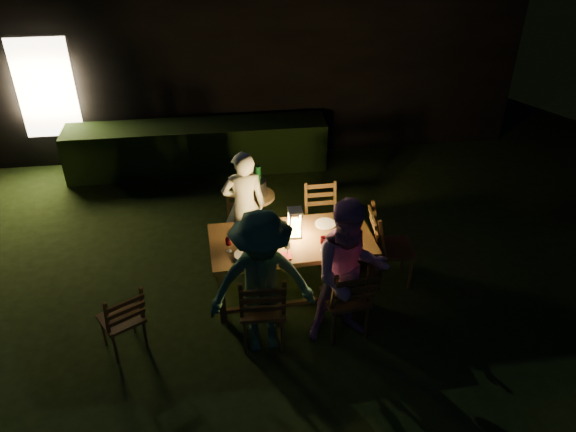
{
  "coord_description": "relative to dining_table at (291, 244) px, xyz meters",
  "views": [
    {
      "loc": [
        -0.11,
        -4.75,
        4.43
      ],
      "look_at": [
        0.6,
        0.68,
        0.92
      ],
      "focal_mm": 35.0,
      "sensor_mm": 36.0,
      "label": 1
    }
  ],
  "objects": [
    {
      "name": "side_table",
      "position": [
        -0.32,
        1.16,
        -0.08
      ],
      "size": [
        0.52,
        0.52,
        0.69
      ],
      "color": "olive",
      "rests_on": "ground"
    },
    {
      "name": "plate_near_right",
      "position": [
        0.46,
        -0.2,
        0.08
      ],
      "size": [
        0.25,
        0.25,
        0.01
      ],
      "primitive_type": "cylinder",
      "color": "white",
      "rests_on": "dining_table"
    },
    {
      "name": "chair_far_left",
      "position": [
        -0.49,
        0.75,
        -0.42
      ],
      "size": [
        0.44,
        0.47,
        0.91
      ],
      "rotation": [
        0.0,
        0.0,
        3.23
      ],
      "color": "#53391B",
      "rests_on": "ground"
    },
    {
      "name": "napkin_right",
      "position": [
        0.56,
        -0.27,
        0.08
      ],
      "size": [
        0.18,
        0.14,
        0.01
      ],
      "primitive_type": "cube",
      "color": "red",
      "rests_on": "dining_table"
    },
    {
      "name": "wineglass_a",
      "position": [
        -0.31,
        0.27,
        0.16
      ],
      "size": [
        0.06,
        0.06,
        0.18
      ],
      "primitive_type": null,
      "color": "#59070F",
      "rests_on": "dining_table"
    },
    {
      "name": "wineglass_b",
      "position": [
        -0.71,
        -0.15,
        0.16
      ],
      "size": [
        0.06,
        0.06,
        0.18
      ],
      "primitive_type": null,
      "color": "#59070F",
      "rests_on": "dining_table"
    },
    {
      "name": "chair_spare",
      "position": [
        -1.86,
        -0.71,
        -0.42
      ],
      "size": [
        0.57,
        0.58,
        0.91
      ],
      "rotation": [
        0.0,
        0.0,
        0.52
      ],
      "color": "#53391B",
      "rests_on": "ground"
    },
    {
      "name": "chair_near_left",
      "position": [
        -0.41,
        -0.79,
        -0.38
      ],
      "size": [
        0.48,
        0.52,
        1.05
      ],
      "rotation": [
        0.0,
        0.0,
        -0.03
      ],
      "color": "#53391B",
      "rests_on": "ground"
    },
    {
      "name": "napkin_left",
      "position": [
        -0.13,
        -0.33,
        0.08
      ],
      "size": [
        0.18,
        0.14,
        0.01
      ],
      "primitive_type": "cube",
      "color": "red",
      "rests_on": "dining_table"
    },
    {
      "name": "lantern",
      "position": [
        0.05,
        0.05,
        0.23
      ],
      "size": [
        0.16,
        0.16,
        0.35
      ],
      "color": "white",
      "rests_on": "dining_table"
    },
    {
      "name": "bottle_bucket_a",
      "position": [
        -0.37,
        1.12,
        0.16
      ],
      "size": [
        0.07,
        0.07,
        0.32
      ],
      "primitive_type": "cylinder",
      "color": "#0F471E",
      "rests_on": "side_table"
    },
    {
      "name": "wineglass_d",
      "position": [
        0.61,
        0.21,
        0.16
      ],
      "size": [
        0.06,
        0.06,
        0.18
      ],
      "primitive_type": null,
      "color": "#59070F",
      "rests_on": "dining_table"
    },
    {
      "name": "phone",
      "position": [
        -0.6,
        -0.33,
        0.08
      ],
      "size": [
        0.14,
        0.07,
        0.01
      ],
      "primitive_type": "cube",
      "color": "black",
      "rests_on": "dining_table"
    },
    {
      "name": "dining_table",
      "position": [
        0.0,
        0.0,
        0.0
      ],
      "size": [
        1.89,
        1.01,
        0.77
      ],
      "rotation": [
        0.0,
        0.0,
        0.05
      ],
      "color": "#53391B",
      "rests_on": "ground"
    },
    {
      "name": "plate_far_right",
      "position": [
        0.44,
        0.24,
        0.08
      ],
      "size": [
        0.25,
        0.25,
        0.01
      ],
      "primitive_type": "cylinder",
      "color": "white",
      "rests_on": "dining_table"
    },
    {
      "name": "garden_envelope",
      "position": [
        -0.62,
        5.72,
        0.88
      ],
      "size": [
        40.0,
        40.0,
        3.2
      ],
      "color": "black",
      "rests_on": "ground"
    },
    {
      "name": "person_opp_right",
      "position": [
        0.49,
        -0.8,
        0.15
      ],
      "size": [
        0.85,
        0.68,
        1.69
      ],
      "primitive_type": "imported",
      "rotation": [
        0.0,
        0.0,
        0.05
      ],
      "color": "#B27AAF",
      "rests_on": "ground"
    },
    {
      "name": "plate_far_left",
      "position": [
        -0.56,
        0.19,
        0.08
      ],
      "size": [
        0.25,
        0.25,
        0.01
      ],
      "primitive_type": "cylinder",
      "color": "white",
      "rests_on": "dining_table"
    },
    {
      "name": "wineglass_c",
      "position": [
        0.31,
        -0.27,
        0.16
      ],
      "size": [
        0.06,
        0.06,
        0.18
      ],
      "primitive_type": null,
      "color": "#59070F",
      "rests_on": "dining_table"
    },
    {
      "name": "bottle_table",
      "position": [
        -0.25,
        -0.01,
        0.22
      ],
      "size": [
        0.07,
        0.07,
        0.28
      ],
      "primitive_type": "cylinder",
      "color": "#0F471E",
      "rests_on": "dining_table"
    },
    {
      "name": "wineglass_e",
      "position": [
        -0.09,
        -0.3,
        0.16
      ],
      "size": [
        0.06,
        0.06,
        0.18
      ],
      "primitive_type": null,
      "color": "silver",
      "rests_on": "dining_table"
    },
    {
      "name": "chair_far_right",
      "position": [
        0.51,
        0.8,
        -0.41
      ],
      "size": [
        0.43,
        0.46,
        0.95
      ],
      "rotation": [
        0.0,
        0.0,
        3.15
      ],
      "color": "#53391B",
      "rests_on": "ground"
    },
    {
      "name": "bottle_bucket_b",
      "position": [
        -0.27,
        1.2,
        0.16
      ],
      "size": [
        0.07,
        0.07,
        0.32
      ],
      "primitive_type": "cylinder",
      "color": "#0F471E",
      "rests_on": "side_table"
    },
    {
      "name": "person_opp_left",
      "position": [
        -0.41,
        -0.84,
        0.14
      ],
      "size": [
        1.1,
        0.67,
        1.67
      ],
      "primitive_type": "imported",
      "rotation": [
        0.0,
        0.0,
        0.05
      ],
      "color": "#306049",
      "rests_on": "ground"
    },
    {
      "name": "person_house_side",
      "position": [
        -0.49,
        0.8,
        0.06
      ],
      "size": [
        0.57,
        0.39,
        1.5
      ],
      "primitive_type": "imported",
      "rotation": [
        0.0,
        0.0,
        3.19
      ],
      "color": "white",
      "rests_on": "ground"
    },
    {
      "name": "chair_end",
      "position": [
        1.23,
        0.06,
        -0.38
      ],
      "size": [
        0.54,
        0.5,
        1.05
      ],
      "rotation": [
        0.0,
        0.0,
        -1.64
      ],
      "color": "#53391B",
      "rests_on": "ground"
    },
    {
      "name": "plate_near_left",
      "position": [
        -0.54,
        -0.25,
        0.08
      ],
      "size": [
        0.25,
        0.25,
        0.01
      ],
      "primitive_type": "cylinder",
      "color": "white",
      "rests_on": "dining_table"
    },
    {
      "name": "ice_bucket",
      "position": [
        -0.32,
        1.16,
        0.11
      ],
      "size": [
        0.3,
        0.3,
        0.22
      ],
      "primitive_type": "cylinder",
      "color": "#A5A8AD",
      "rests_on": "side_table"
    },
    {
      "name": "chair_near_right",
      "position": [
        0.49,
        -0.75,
        -0.38
      ],
      "size": [
        0.52,
        0.55,
        1.03
      ],
      "rotation": [
        0.0,
        0.0,
        0.13
      ],
      "color": "#53391B",
      "rests_on": "ground"
    }
  ]
}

